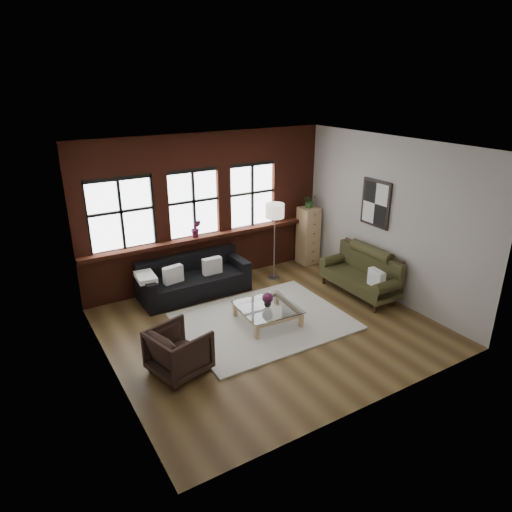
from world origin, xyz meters
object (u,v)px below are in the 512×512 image
vintage_settee (359,273)px  floor_lamp (274,239)px  vase (267,303)px  dark_sofa (194,276)px  drawer_chest (308,235)px  coffee_table (267,315)px  armchair (179,351)px

vintage_settee → floor_lamp: floor_lamp is taller
vase → floor_lamp: (1.19, 1.61, 0.53)m
dark_sofa → drawer_chest: size_ratio=1.63×
vintage_settee → drawer_chest: (0.16, 1.95, 0.21)m
dark_sofa → drawer_chest: drawer_chest is taller
coffee_table → drawer_chest: size_ratio=0.74×
vintage_settee → vase: size_ratio=13.28×
drawer_chest → floor_lamp: size_ratio=0.73×
dark_sofa → coffee_table: (0.66, -1.77, -0.24)m
vintage_settee → floor_lamp: (-1.05, 1.58, 0.46)m
armchair → drawer_chest: drawer_chest is taller
vintage_settee → armchair: 4.22m
armchair → drawer_chest: size_ratio=0.59×
armchair → coffee_table: 2.04m
coffee_table → dark_sofa: bearing=110.6°
dark_sofa → floor_lamp: size_ratio=1.19×
coffee_table → floor_lamp: (1.19, 1.61, 0.77)m
drawer_chest → floor_lamp: (-1.21, -0.37, 0.25)m
floor_lamp → coffee_table: bearing=-126.5°
floor_lamp → dark_sofa: bearing=175.0°
dark_sofa → coffee_table: bearing=-69.4°
armchair → vase: size_ratio=5.98×
coffee_table → armchair: bearing=-163.6°
vintage_settee → floor_lamp: size_ratio=0.96×
vintage_settee → armchair: bearing=-171.9°
vintage_settee → vase: bearing=-179.4°
drawer_chest → vase: bearing=-140.5°
dark_sofa → vintage_settee: (2.90, -1.74, 0.07)m
vintage_settee → vase: vintage_settee is taller
armchair → floor_lamp: size_ratio=0.43×
armchair → vase: bearing=-88.7°
dark_sofa → vase: size_ratio=16.55×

